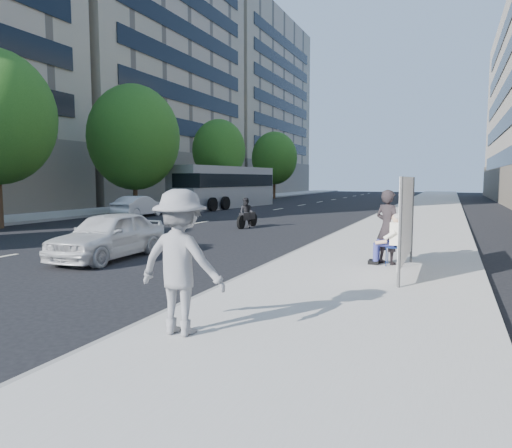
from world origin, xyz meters
The scene contains 16 objects.
ground centered at (0.00, 0.00, 0.00)m, with size 160.00×160.00×0.00m, color black.
near_sidewalk centered at (4.00, 20.00, 0.07)m, with size 5.00×120.00×0.15m, color #A8A59D.
far_sidewalk centered at (-16.75, 20.00, 0.07)m, with size 4.50×120.00×0.15m, color #A8A59D.
far_bldg_mid centered at (-30.00, 34.00, 17.00)m, with size 22.00×26.00×34.00m, color tan.
far_bldg_north centered at (-30.00, 62.00, 14.00)m, with size 22.00×28.00×28.00m, color tan.
tree_far_c centered at (-13.70, 18.00, 5.02)m, with size 6.00×6.00×8.47m.
tree_far_d centered at (-13.70, 30.00, 4.89)m, with size 4.80×4.80×7.65m.
tree_far_e centered at (-13.70, 44.00, 4.78)m, with size 5.40×5.40×7.89m.
seated_protester centered at (4.34, 4.89, 0.87)m, with size 0.83×1.12×1.31m.
jogger centered at (2.30, -1.53, 1.16)m, with size 1.30×0.75×2.01m, color slate.
pedestrian_woman centered at (4.25, 5.02, 1.09)m, with size 0.69×0.45×1.89m, color black.
protest_banner centered at (4.78, 3.97, 1.40)m, with size 0.08×3.06×2.20m.
white_sedan_near centered at (-3.36, 3.52, 0.69)m, with size 1.62×4.03×1.37m, color silver.
white_sedan_mid centered at (-11.88, 15.98, 0.64)m, with size 1.35×3.88×1.28m, color silver.
motorcycle centered at (-3.19, 12.81, 0.64)m, with size 0.72×2.05×1.42m.
bus centered at (-11.20, 26.35, 1.64)m, with size 3.74×12.26×3.30m.
Camera 1 is at (5.70, -6.83, 2.30)m, focal length 32.00 mm.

